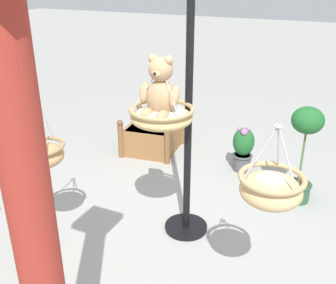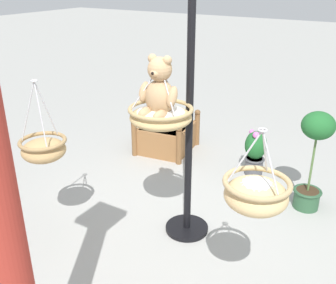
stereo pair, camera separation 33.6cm
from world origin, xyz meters
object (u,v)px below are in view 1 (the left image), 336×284
(hanging_basket_with_teddy, at_px, (162,116))
(hanging_basket_right_low, at_px, (41,154))
(greenhouse_pillar_right, at_px, (38,255))
(teddy_bear, at_px, (160,91))
(display_pole_central, at_px, (187,163))
(wooden_planter_box, at_px, (152,136))
(hanging_basket_left_high, at_px, (271,188))
(potted_plant_trailing_ivy, at_px, (243,148))
(potted_plant_fern_front, at_px, (304,148))

(hanging_basket_with_teddy, bearing_deg, hanging_basket_right_low, 30.23)
(greenhouse_pillar_right, bearing_deg, teddy_bear, -81.80)
(display_pole_central, relative_size, wooden_planter_box, 2.73)
(hanging_basket_left_high, height_order, wooden_planter_box, hanging_basket_left_high)
(potted_plant_trailing_ivy, bearing_deg, display_pole_central, 84.24)
(hanging_basket_left_high, distance_m, potted_plant_fern_front, 1.96)
(greenhouse_pillar_right, height_order, potted_plant_fern_front, greenhouse_pillar_right)
(hanging_basket_with_teddy, xyz_separation_m, potted_plant_fern_front, (-1.09, -1.33, -0.64))
(teddy_bear, relative_size, greenhouse_pillar_right, 0.21)
(hanging_basket_right_low, bearing_deg, potted_plant_trailing_ivy, -117.95)
(display_pole_central, xyz_separation_m, greenhouse_pillar_right, (-0.11, 2.07, 0.47))
(hanging_basket_left_high, bearing_deg, greenhouse_pillar_right, 56.47)
(teddy_bear, height_order, potted_plant_trailing_ivy, teddy_bear)
(potted_plant_trailing_ivy, bearing_deg, wooden_planter_box, -2.22)
(wooden_planter_box, bearing_deg, potted_plant_trailing_ivy, 177.78)
(greenhouse_pillar_right, height_order, potted_plant_trailing_ivy, greenhouse_pillar_right)
(hanging_basket_right_low, height_order, wooden_planter_box, hanging_basket_right_low)
(wooden_planter_box, bearing_deg, hanging_basket_left_high, 131.96)
(hanging_basket_right_low, relative_size, wooden_planter_box, 0.84)
(display_pole_central, height_order, greenhouse_pillar_right, greenhouse_pillar_right)
(hanging_basket_left_high, relative_size, potted_plant_trailing_ivy, 0.90)
(hanging_basket_with_teddy, height_order, hanging_basket_right_low, hanging_basket_with_teddy)
(greenhouse_pillar_right, distance_m, wooden_planter_box, 4.03)
(hanging_basket_with_teddy, relative_size, teddy_bear, 1.08)
(display_pole_central, bearing_deg, hanging_basket_left_high, 138.92)
(wooden_planter_box, height_order, potted_plant_fern_front, potted_plant_fern_front)
(display_pole_central, distance_m, wooden_planter_box, 2.08)
(hanging_basket_right_low, height_order, potted_plant_trailing_ivy, hanging_basket_right_low)
(display_pole_central, bearing_deg, greenhouse_pillar_right, 93.00)
(display_pole_central, bearing_deg, potted_plant_fern_front, -131.16)
(greenhouse_pillar_right, xyz_separation_m, wooden_planter_box, (1.34, -3.66, -1.02))
(teddy_bear, bearing_deg, display_pole_central, -118.65)
(teddy_bear, xyz_separation_m, greenhouse_pillar_right, (-0.26, 1.80, -0.29))
(hanging_basket_right_low, bearing_deg, teddy_bear, -150.92)
(teddy_bear, bearing_deg, hanging_basket_right_low, 29.08)
(potted_plant_fern_front, bearing_deg, greenhouse_pillar_right, 75.15)
(hanging_basket_with_teddy, height_order, teddy_bear, teddy_bear)
(hanging_basket_right_low, bearing_deg, display_pole_central, -143.75)
(potted_plant_trailing_ivy, bearing_deg, hanging_basket_with_teddy, 80.31)
(greenhouse_pillar_right, relative_size, potted_plant_trailing_ivy, 4.08)
(greenhouse_pillar_right, bearing_deg, potted_plant_trailing_ivy, -90.74)
(hanging_basket_left_high, height_order, hanging_basket_right_low, hanging_basket_right_low)
(hanging_basket_right_low, xyz_separation_m, wooden_planter_box, (0.15, -2.38, -0.76))
(hanging_basket_with_teddy, relative_size, potted_plant_fern_front, 0.50)
(hanging_basket_right_low, xyz_separation_m, greenhouse_pillar_right, (-1.19, 1.28, 0.27))
(hanging_basket_right_low, bearing_deg, greenhouse_pillar_right, 132.93)
(teddy_bear, bearing_deg, potted_plant_trailing_ivy, -99.56)
(potted_plant_trailing_ivy, bearing_deg, teddy_bear, 80.44)
(hanging_basket_with_teddy, xyz_separation_m, greenhouse_pillar_right, (-0.26, 1.82, -0.06))
(hanging_basket_right_low, xyz_separation_m, potted_plant_fern_front, (-2.02, -1.87, -0.31))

